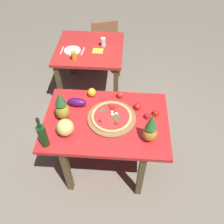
{
  "coord_description": "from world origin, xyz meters",
  "views": [
    {
      "loc": [
        0.17,
        -1.53,
        2.52
      ],
      "look_at": [
        0.05,
        0.06,
        0.8
      ],
      "focal_mm": 38.19,
      "sensor_mm": 36.0,
      "label": 1
    }
  ],
  "objects_px": {
    "wine_bottle": "(43,135)",
    "tomato_near_board": "(156,113)",
    "background_table": "(90,55)",
    "pineapple_right": "(151,129)",
    "fork_utensil": "(62,50)",
    "display_table": "(106,126)",
    "dining_chair": "(104,40)",
    "napkin_folded": "(98,51)",
    "tomato_at_corner": "(138,106)",
    "drinking_glass_juice": "(74,56)",
    "bell_pepper": "(92,92)",
    "drinking_glass_water": "(103,42)",
    "melon": "(65,128)",
    "tomato_beside_pepper": "(120,95)",
    "pineapple_left": "(62,108)",
    "dinner_plate": "(72,51)",
    "eggplant": "(77,102)",
    "pizza": "(112,116)",
    "tomato_by_bottle": "(147,116)",
    "pizza_board": "(112,118)",
    "knife_utensil": "(83,51)"
  },
  "relations": [
    {
      "from": "dining_chair",
      "to": "dinner_plate",
      "type": "bearing_deg",
      "value": 48.66
    },
    {
      "from": "background_table",
      "to": "melon",
      "type": "xyz_separation_m",
      "value": [
        -0.02,
        -1.47,
        0.19
      ]
    },
    {
      "from": "tomato_by_bottle",
      "to": "drinking_glass_water",
      "type": "bearing_deg",
      "value": 113.46
    },
    {
      "from": "pineapple_left",
      "to": "eggplant",
      "type": "xyz_separation_m",
      "value": [
        0.1,
        0.18,
        -0.1
      ]
    },
    {
      "from": "pizza",
      "to": "dinner_plate",
      "type": "xyz_separation_m",
      "value": [
        -0.61,
        1.16,
        -0.03
      ]
    },
    {
      "from": "background_table",
      "to": "tomato_at_corner",
      "type": "distance_m",
      "value": 1.29
    },
    {
      "from": "wine_bottle",
      "to": "bell_pepper",
      "type": "height_order",
      "value": "wine_bottle"
    },
    {
      "from": "bell_pepper",
      "to": "eggplant",
      "type": "distance_m",
      "value": 0.21
    },
    {
      "from": "eggplant",
      "to": "drinking_glass_juice",
      "type": "relative_size",
      "value": 1.77
    },
    {
      "from": "display_table",
      "to": "tomato_near_board",
      "type": "relative_size",
      "value": 19.72
    },
    {
      "from": "pineapple_right",
      "to": "tomato_by_bottle",
      "type": "bearing_deg",
      "value": 91.8
    },
    {
      "from": "pineapple_right",
      "to": "pizza",
      "type": "bearing_deg",
      "value": 148.03
    },
    {
      "from": "bell_pepper",
      "to": "drinking_glass_juice",
      "type": "xyz_separation_m",
      "value": [
        -0.31,
        0.65,
        0.01
      ]
    },
    {
      "from": "eggplant",
      "to": "fork_utensil",
      "type": "distance_m",
      "value": 1.07
    },
    {
      "from": "wine_bottle",
      "to": "knife_utensil",
      "type": "bearing_deg",
      "value": 86.05
    },
    {
      "from": "drinking_glass_water",
      "to": "pineapple_right",
      "type": "bearing_deg",
      "value": -69.89
    },
    {
      "from": "wine_bottle",
      "to": "tomato_near_board",
      "type": "bearing_deg",
      "value": 22.94
    },
    {
      "from": "tomato_by_bottle",
      "to": "dinner_plate",
      "type": "xyz_separation_m",
      "value": [
        -0.95,
        1.12,
        -0.02
      ]
    },
    {
      "from": "display_table",
      "to": "napkin_folded",
      "type": "height_order",
      "value": "napkin_folded"
    },
    {
      "from": "bell_pepper",
      "to": "dinner_plate",
      "type": "distance_m",
      "value": 0.92
    },
    {
      "from": "dining_chair",
      "to": "bell_pepper",
      "type": "xyz_separation_m",
      "value": [
        0.03,
        -1.6,
        0.32
      ]
    },
    {
      "from": "tomato_beside_pepper",
      "to": "melon",
      "type": "bearing_deg",
      "value": -132.47
    },
    {
      "from": "dining_chair",
      "to": "tomato_beside_pepper",
      "type": "height_order",
      "value": "dining_chair"
    },
    {
      "from": "display_table",
      "to": "fork_utensil",
      "type": "relative_size",
      "value": 6.8
    },
    {
      "from": "pineapple_right",
      "to": "tomato_by_bottle",
      "type": "height_order",
      "value": "pineapple_right"
    },
    {
      "from": "knife_utensil",
      "to": "tomato_at_corner",
      "type": "bearing_deg",
      "value": -49.04
    },
    {
      "from": "background_table",
      "to": "fork_utensil",
      "type": "bearing_deg",
      "value": -163.9
    },
    {
      "from": "background_table",
      "to": "dining_chair",
      "type": "xyz_separation_m",
      "value": [
        0.12,
        0.66,
        -0.16
      ]
    },
    {
      "from": "knife_utensil",
      "to": "tomato_by_bottle",
      "type": "bearing_deg",
      "value": -48.73
    },
    {
      "from": "pizza",
      "to": "drinking_glass_water",
      "type": "distance_m",
      "value": 1.33
    },
    {
      "from": "fork_utensil",
      "to": "tomato_at_corner",
      "type": "bearing_deg",
      "value": -44.32
    },
    {
      "from": "pizza_board",
      "to": "tomato_at_corner",
      "type": "bearing_deg",
      "value": 32.24
    },
    {
      "from": "dining_chair",
      "to": "tomato_by_bottle",
      "type": "height_order",
      "value": "dining_chair"
    },
    {
      "from": "drinking_glass_water",
      "to": "tomato_beside_pepper",
      "type": "bearing_deg",
      "value": -74.63
    },
    {
      "from": "dining_chair",
      "to": "pineapple_right",
      "type": "relative_size",
      "value": 2.51
    },
    {
      "from": "display_table",
      "to": "eggplant",
      "type": "xyz_separation_m",
      "value": [
        -0.31,
        0.18,
        0.14
      ]
    },
    {
      "from": "drinking_glass_juice",
      "to": "napkin_folded",
      "type": "relative_size",
      "value": 0.81
    },
    {
      "from": "background_table",
      "to": "pizza",
      "type": "bearing_deg",
      "value": -72.73
    },
    {
      "from": "pizza",
      "to": "melon",
      "type": "height_order",
      "value": "melon"
    },
    {
      "from": "bell_pepper",
      "to": "eggplant",
      "type": "xyz_separation_m",
      "value": [
        -0.13,
        -0.16,
        0.0
      ]
    },
    {
      "from": "tomato_beside_pepper",
      "to": "pineapple_left",
      "type": "bearing_deg",
      "value": -147.97
    },
    {
      "from": "drinking_glass_juice",
      "to": "tomato_beside_pepper",
      "type": "bearing_deg",
      "value": -46.73
    },
    {
      "from": "dining_chair",
      "to": "tomato_by_bottle",
      "type": "distance_m",
      "value": 2.01
    },
    {
      "from": "pineapple_left",
      "to": "tomato_at_corner",
      "type": "xyz_separation_m",
      "value": [
        0.73,
        0.18,
        -0.11
      ]
    },
    {
      "from": "pizza",
      "to": "tomato_beside_pepper",
      "type": "relative_size",
      "value": 5.67
    },
    {
      "from": "display_table",
      "to": "napkin_folded",
      "type": "bearing_deg",
      "value": 100.17
    },
    {
      "from": "wine_bottle",
      "to": "dinner_plate",
      "type": "bearing_deg",
      "value": 91.38
    },
    {
      "from": "background_table",
      "to": "pineapple_right",
      "type": "height_order",
      "value": "pineapple_right"
    },
    {
      "from": "display_table",
      "to": "dining_chair",
      "type": "bearing_deg",
      "value": 96.25
    },
    {
      "from": "eggplant",
      "to": "tomato_beside_pepper",
      "type": "height_order",
      "value": "eggplant"
    }
  ]
}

